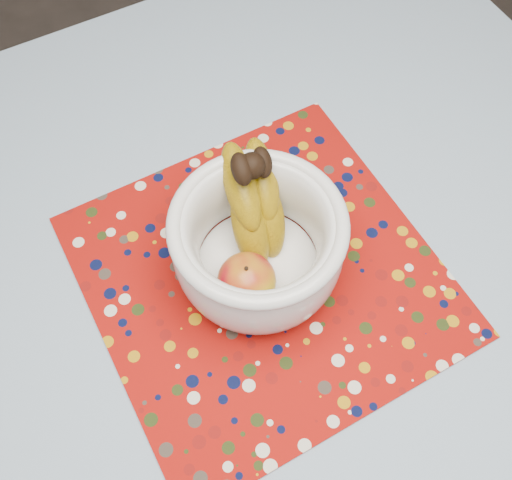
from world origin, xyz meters
The scene contains 4 objects.
table centered at (0.00, 0.00, 0.67)m, with size 1.20×1.20×0.75m.
tablecloth centered at (0.00, 0.00, 0.76)m, with size 1.32×1.32×0.01m, color #6587A8.
placemat centered at (0.04, 0.08, 0.76)m, with size 0.45×0.45×0.00m, color maroon.
fruit_bowl centered at (0.04, 0.10, 0.84)m, with size 0.22×0.24×0.17m.
Camera 1 is at (-0.13, -0.22, 1.49)m, focal length 42.00 mm.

